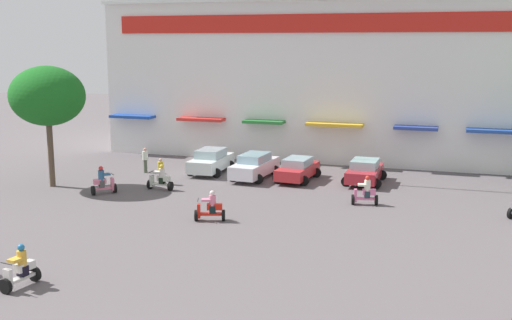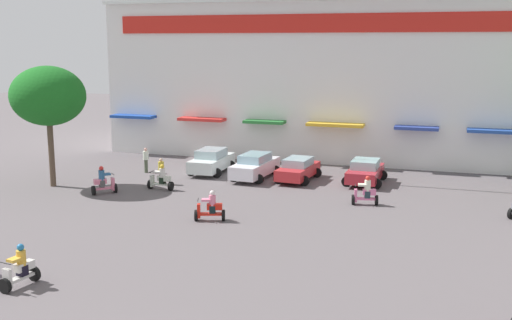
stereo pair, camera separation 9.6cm
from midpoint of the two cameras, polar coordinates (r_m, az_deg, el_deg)
ground_plane at (r=26.63m, az=0.87°, el=-7.31°), size 128.00×128.00×0.00m
colonial_building at (r=47.94m, az=9.10°, el=11.65°), size 35.06×16.86×20.70m
plaza_tree_0 at (r=37.34m, az=-18.66°, el=5.56°), size 4.34×4.03×6.96m
parked_car_0 at (r=39.84m, az=-4.23°, el=-0.09°), size 2.34×4.17×1.55m
parked_car_1 at (r=38.13m, az=-0.21°, el=-0.55°), size 2.47×4.59×1.54m
parked_car_2 at (r=37.64m, az=3.76°, el=-0.83°), size 2.44×4.11×1.39m
parked_car_3 at (r=37.38m, az=9.86°, el=-1.03°), size 2.38×3.95×1.42m
scooter_rider_2 at (r=23.00m, az=-20.91°, el=-9.38°), size 0.75×1.47×1.51m
scooter_rider_4 at (r=29.28m, az=-4.30°, el=-4.43°), size 1.52×0.95×1.46m
scooter_rider_5 at (r=35.26m, az=-13.90°, el=-2.01°), size 1.31×1.33×1.58m
scooter_rider_7 at (r=32.49m, az=9.90°, el=-2.99°), size 1.41×0.79×1.53m
scooter_rider_9 at (r=35.64m, az=-8.83°, el=-1.76°), size 1.48×0.58×1.48m
pedestrian_0 at (r=37.03m, az=-8.80°, el=-0.87°), size 0.48×0.48×1.54m
pedestrian_1 at (r=40.42m, az=-10.19°, el=0.12°), size 0.42×0.42×1.61m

